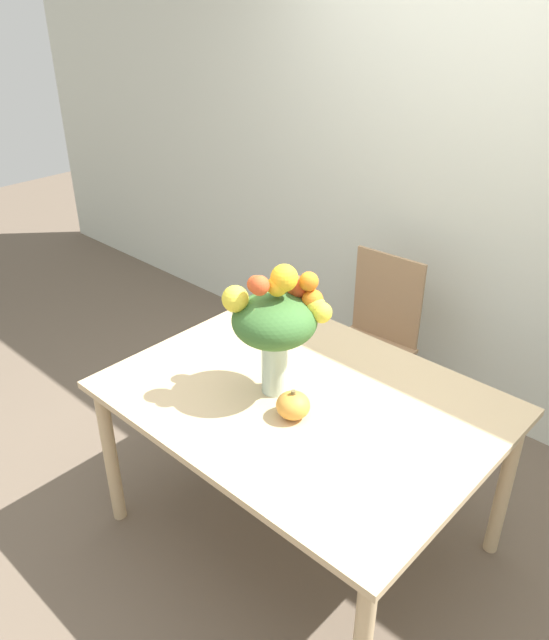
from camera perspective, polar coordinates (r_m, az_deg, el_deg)
ground_plane at (r=2.99m, az=2.31°, el=-18.73°), size 12.00×12.00×0.00m
wall_back at (r=3.31m, az=19.07°, el=12.44°), size 8.00×0.06×2.70m
dining_table at (r=2.53m, az=2.62°, el=-8.37°), size 1.47×1.12×0.76m
flower_vase at (r=2.33m, az=0.16°, el=-0.05°), size 0.34×0.32×0.55m
pumpkin at (r=2.34m, az=1.71°, el=-7.79°), size 0.13×0.13×0.12m
dining_chair_near_window at (r=3.38m, az=8.90°, el=-1.96°), size 0.44×0.44×0.95m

